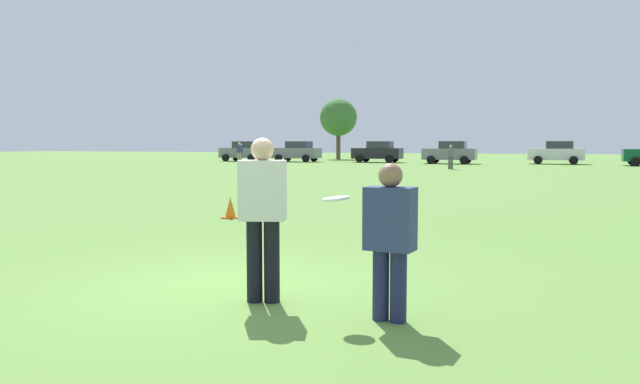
% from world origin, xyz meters
% --- Properties ---
extents(ground_plane, '(187.05, 187.05, 0.00)m').
position_xyz_m(ground_plane, '(0.00, 0.00, 0.00)').
color(ground_plane, '#608C3D').
extents(player_thrower, '(0.54, 0.40, 1.74)m').
position_xyz_m(player_thrower, '(0.68, -0.52, 0.98)').
color(player_thrower, black).
rests_on(player_thrower, ground).
extents(player_defender, '(0.48, 0.31, 1.50)m').
position_xyz_m(player_defender, '(2.10, -0.75, 0.83)').
color(player_defender, '#1E234C').
rests_on(player_defender, ground).
extents(frisbee, '(0.27, 0.27, 0.06)m').
position_xyz_m(frisbee, '(1.53, -0.63, 1.14)').
color(frisbee, white).
extents(traffic_cone, '(0.32, 0.32, 0.48)m').
position_xyz_m(traffic_cone, '(-3.14, 5.86, 0.23)').
color(traffic_cone, '#D8590C').
rests_on(traffic_cone, ground).
extents(parked_car_near_left, '(4.22, 2.26, 1.82)m').
position_xyz_m(parked_car_near_left, '(-22.55, 44.56, 0.92)').
color(parked_car_near_left, slate).
rests_on(parked_car_near_left, ground).
extents(parked_car_mid_left, '(4.22, 2.26, 1.82)m').
position_xyz_m(parked_car_mid_left, '(-17.36, 44.70, 0.92)').
color(parked_car_mid_left, slate).
rests_on(parked_car_mid_left, ground).
extents(parked_car_center, '(4.22, 2.26, 1.82)m').
position_xyz_m(parked_car_center, '(-10.12, 45.40, 0.92)').
color(parked_car_center, black).
rests_on(parked_car_center, ground).
extents(parked_car_mid_right, '(4.22, 2.26, 1.82)m').
position_xyz_m(parked_car_mid_right, '(-3.78, 44.10, 0.92)').
color(parked_car_mid_right, slate).
rests_on(parked_car_mid_right, ground).
extents(parked_car_near_right, '(4.22, 2.26, 1.82)m').
position_xyz_m(parked_car_near_right, '(4.29, 46.25, 0.92)').
color(parked_car_near_right, silver).
rests_on(parked_car_near_right, ground).
extents(bystander_sideline_watcher, '(0.43, 0.25, 1.56)m').
position_xyz_m(bystander_sideline_watcher, '(-2.25, 33.72, 0.88)').
color(bystander_sideline_watcher, '#4C4C51').
rests_on(bystander_sideline_watcher, ground).
extents(bystander_far_jogger, '(0.36, 0.49, 1.61)m').
position_xyz_m(bystander_far_jogger, '(-21.23, 41.40, 0.91)').
color(bystander_far_jogger, '#4C4C51').
rests_on(bystander_far_jogger, ground).
extents(bystander_field_marshal, '(0.54, 0.45, 1.72)m').
position_xyz_m(bystander_field_marshal, '(-20.80, 40.30, 0.97)').
color(bystander_field_marshal, gray).
rests_on(bystander_field_marshal, ground).
extents(tree_west_oak, '(3.82, 3.82, 6.20)m').
position_xyz_m(tree_west_oak, '(-16.64, 54.25, 4.27)').
color(tree_west_oak, brown).
rests_on(tree_west_oak, ground).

